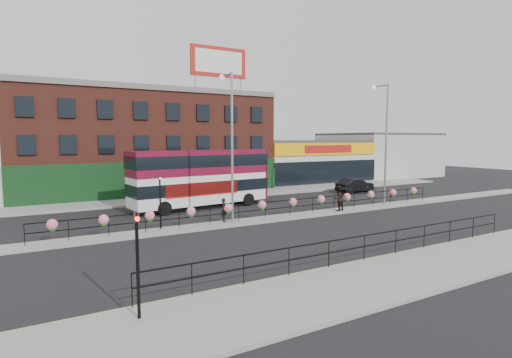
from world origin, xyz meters
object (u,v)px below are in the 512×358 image
car (355,185)px  lamp_column_east (384,134)px  pedestrian_a (224,210)px  lamp_column_west (230,134)px  double_decker_bus (202,173)px  pedestrian_b (338,198)px

car → lamp_column_east: bearing=145.9°
pedestrian_a → lamp_column_east: 15.05m
car → lamp_column_west: bearing=107.5°
double_decker_bus → lamp_column_east: 14.97m
double_decker_bus → lamp_column_east: bearing=-26.4°
lamp_column_west → lamp_column_east: 13.84m
car → pedestrian_a: bearing=106.5°
double_decker_bus → pedestrian_b: 10.79m
double_decker_bus → lamp_column_west: bearing=-96.1°
double_decker_bus → lamp_column_west: lamp_column_west is taller
double_decker_bus → car: 17.33m
double_decker_bus → lamp_column_west: size_ratio=1.22×
car → lamp_column_east: lamp_column_east is taller
pedestrian_a → pedestrian_b: bearing=-79.9°
double_decker_bus → pedestrian_a: size_ratio=7.50×
pedestrian_b → lamp_column_west: (-8.68, 0.39, 4.67)m
pedestrian_a → car: bearing=-54.2°
lamp_column_west → lamp_column_east: bearing=0.6°
pedestrian_b → lamp_column_west: lamp_column_west is taller
double_decker_bus → pedestrian_a: bearing=-99.5°
double_decker_bus → car: (17.18, 0.87, -2.10)m
double_decker_bus → pedestrian_b: double_decker_bus is taller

